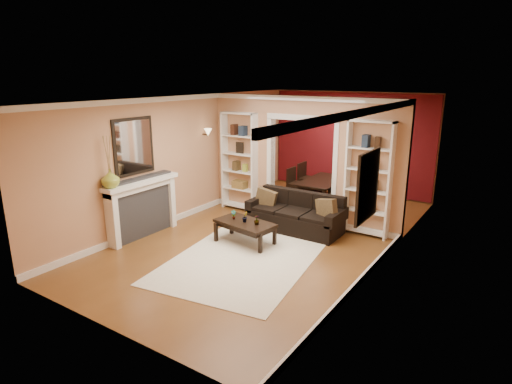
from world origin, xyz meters
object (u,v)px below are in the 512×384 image
Objects in this scene: fireplace at (143,208)px; coffee_table at (245,232)px; dining_table at (324,191)px; bookshelf_right at (368,179)px; bookshelf_left at (240,162)px; sofa at (295,212)px.

coffee_table is at bearing 23.06° from fireplace.
dining_table is at bearing 64.87° from fireplace.
bookshelf_right is at bearing -134.59° from dining_table.
coffee_table is 3.38m from dining_table.
fireplace is at bearing -148.18° from coffee_table.
sofa is at bearing -17.77° from bookshelf_left.
bookshelf_right is (1.75, 1.73, 0.93)m from coffee_table.
sofa is 0.86× the size of bookshelf_left.
coffee_table is 2.08m from fireplace.
bookshelf_right reaches higher than fireplace.
dining_table is at bearing 135.41° from bookshelf_right.
dining_table is at bearing 49.31° from bookshelf_left.
bookshelf_left is at bearing 139.31° from dining_table.
bookshelf_left is 3.10m from bookshelf_right.
fireplace is 4.63m from dining_table.
coffee_table is 2.63m from bookshelf_right.
dining_table is at bearing 97.47° from coffee_table.
bookshelf_right reaches higher than sofa.
coffee_table is at bearing -52.06° from bookshelf_left.
fireplace reaches higher than coffee_table.
bookshelf_left is at bearing 180.00° from bookshelf_right.
sofa is 1.24× the size of dining_table.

